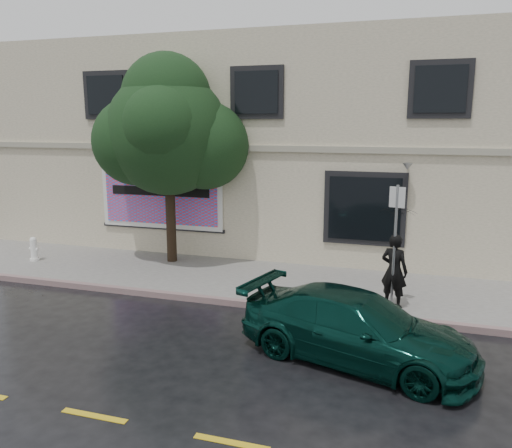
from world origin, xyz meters
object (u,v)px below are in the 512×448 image
(street_tree, at_px, (168,134))
(fire_hydrant, at_px, (34,249))
(car, at_px, (356,328))
(pedestrian, at_px, (394,271))

(street_tree, xyz_separation_m, fire_hydrant, (-4.11, -1.20, -3.50))
(car, xyz_separation_m, street_tree, (-6.08, 4.70, 3.37))
(street_tree, height_order, fire_hydrant, street_tree)
(pedestrian, height_order, street_tree, street_tree)
(street_tree, distance_m, fire_hydrant, 5.52)
(street_tree, bearing_deg, car, -37.70)
(pedestrian, height_order, fire_hydrant, pedestrian)
(fire_hydrant, bearing_deg, street_tree, 6.35)
(pedestrian, distance_m, street_tree, 7.58)
(car, distance_m, fire_hydrant, 10.77)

